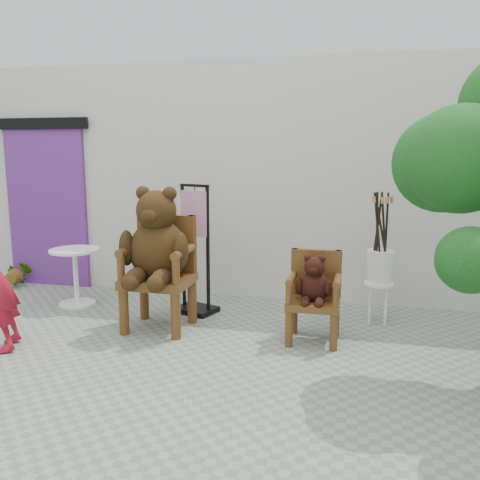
{
  "coord_description": "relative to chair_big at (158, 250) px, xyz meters",
  "views": [
    {
      "loc": [
        1.25,
        -3.68,
        1.9
      ],
      "look_at": [
        0.02,
        1.52,
        0.95
      ],
      "focal_mm": 38.0,
      "sensor_mm": 36.0,
      "label": 1
    }
  ],
  "objects": [
    {
      "name": "stool_bucket",
      "position": [
        2.3,
        0.74,
        -0.22
      ],
      "size": [
        0.32,
        0.32,
        1.45
      ],
      "rotation": [
        0.0,
        0.0,
        -0.06
      ],
      "color": "white",
      "rests_on": "ground"
    },
    {
      "name": "ground_plane",
      "position": [
        0.8,
        -1.23,
        -0.86
      ],
      "size": [
        60.0,
        60.0,
        0.0
      ],
      "primitive_type": "plane",
      "color": "gray",
      "rests_on": "ground"
    },
    {
      "name": "chair_small",
      "position": [
        1.65,
        0.02,
        -0.32
      ],
      "size": [
        0.52,
        0.48,
        0.9
      ],
      "color": "#4B2B10",
      "rests_on": "ground"
    },
    {
      "name": "doorway",
      "position": [
        -2.2,
        1.35,
        0.31
      ],
      "size": [
        1.4,
        0.11,
        2.33
      ],
      "color": "#632A80",
      "rests_on": "ground"
    },
    {
      "name": "cafe_table",
      "position": [
        -1.32,
        0.54,
        -0.42
      ],
      "size": [
        0.6,
        0.6,
        0.7
      ],
      "rotation": [
        0.0,
        0.0,
        0.2
      ],
      "color": "white",
      "rests_on": "ground"
    },
    {
      "name": "potted_plant",
      "position": [
        -2.6,
        1.12,
        -0.67
      ],
      "size": [
        0.4,
        0.37,
        0.38
      ],
      "primitive_type": "imported",
      "rotation": [
        0.0,
        0.0,
        0.26
      ],
      "color": "#0F3914",
      "rests_on": "ground"
    },
    {
      "name": "display_stand",
      "position": [
        0.21,
        0.6,
        -0.27
      ],
      "size": [
        0.54,
        0.48,
        1.51
      ],
      "rotation": [
        0.0,
        0.0,
        -0.34
      ],
      "color": "black",
      "rests_on": "ground"
    },
    {
      "name": "back_wall",
      "position": [
        0.8,
        1.87,
        0.64
      ],
      "size": [
        9.0,
        1.0,
        3.0
      ],
      "primitive_type": "cube",
      "color": "beige",
      "rests_on": "ground"
    },
    {
      "name": "chair_big",
      "position": [
        0.0,
        0.0,
        0.0
      ],
      "size": [
        0.75,
        0.8,
        1.53
      ],
      "color": "#4B2B10",
      "rests_on": "ground"
    }
  ]
}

